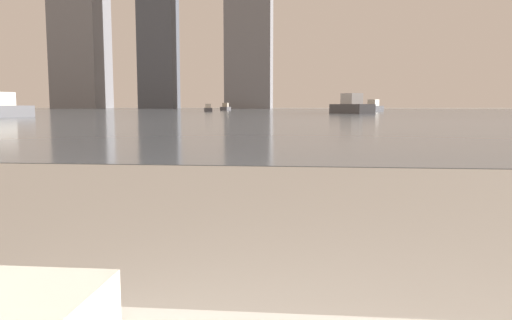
% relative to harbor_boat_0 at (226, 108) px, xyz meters
% --- Properties ---
extents(harbor_water, '(180.00, 110.00, 0.01)m').
position_rel_harbor_boat_0_xyz_m(harbor_water, '(11.90, -14.22, -0.41)').
color(harbor_water, slate).
rests_on(harbor_water, ground_plane).
extents(harbor_boat_0, '(1.23, 3.13, 1.15)m').
position_rel_harbor_boat_0_xyz_m(harbor_boat_0, '(0.00, 0.00, 0.00)').
color(harbor_boat_0, '#4C4C51').
rests_on(harbor_boat_0, harbor_water).
extents(harbor_boat_1, '(2.74, 4.75, 1.69)m').
position_rel_harbor_boat_0_xyz_m(harbor_boat_1, '(-8.26, -44.11, 0.19)').
color(harbor_boat_1, '#4C4C51').
rests_on(harbor_boat_1, harbor_water).
extents(harbor_boat_2, '(3.17, 4.28, 1.54)m').
position_rel_harbor_boat_0_xyz_m(harbor_boat_2, '(20.94, -9.93, 0.14)').
color(harbor_boat_2, '#2D2D33').
rests_on(harbor_boat_2, harbor_water).
extents(harbor_boat_3, '(1.52, 2.78, 0.99)m').
position_rel_harbor_boat_0_xyz_m(harbor_boat_3, '(-0.04, -13.55, -0.06)').
color(harbor_boat_3, '#4C4C51').
rests_on(harbor_boat_3, harbor_water).
extents(harbor_boat_5, '(4.11, 5.42, 1.95)m').
position_rel_harbor_boat_0_xyz_m(harbor_boat_5, '(16.67, -26.56, 0.28)').
color(harbor_boat_5, '#4C4C51').
rests_on(harbor_boat_5, harbor_water).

